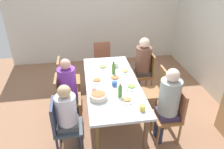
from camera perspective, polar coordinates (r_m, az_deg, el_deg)
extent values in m
plane|color=#90664C|center=(4.10, 0.00, -10.85)|extent=(6.00, 6.00, 0.00)
cube|color=silver|center=(5.84, -4.02, 15.82)|extent=(0.12, 4.63, 2.60)
cube|color=silver|center=(3.68, 0.00, -2.31)|extent=(2.05, 0.89, 0.04)
cylinder|color=brown|center=(4.64, -5.98, -0.62)|extent=(0.07, 0.07, 0.69)
cylinder|color=brown|center=(3.16, -3.76, -17.28)|extent=(0.07, 0.07, 0.69)
cylinder|color=brown|center=(4.71, 2.41, 0.01)|extent=(0.07, 0.07, 0.69)
cylinder|color=brown|center=(3.26, 8.85, -15.77)|extent=(0.07, 0.07, 0.69)
cube|color=olive|center=(3.81, -11.21, -6.66)|extent=(0.40, 0.40, 0.04)
cylinder|color=#905C30|center=(4.09, -13.27, -8.00)|extent=(0.04, 0.04, 0.43)
cylinder|color=brown|center=(3.83, -13.52, -11.04)|extent=(0.04, 0.04, 0.43)
cylinder|color=olive|center=(4.07, -8.47, -7.69)|extent=(0.04, 0.04, 0.43)
cylinder|color=brown|center=(3.80, -8.34, -10.72)|extent=(0.04, 0.04, 0.43)
cube|color=olive|center=(3.70, -14.34, -3.87)|extent=(0.38, 0.04, 0.45)
cylinder|color=#2B2A4D|center=(4.00, -9.46, -8.41)|extent=(0.09, 0.09, 0.45)
cylinder|color=#2B2F4A|center=(3.87, -9.43, -9.83)|extent=(0.09, 0.09, 0.45)
cube|color=#35394E|center=(3.78, -11.30, -5.92)|extent=(0.30, 0.30, 0.10)
cylinder|color=#6E309C|center=(3.62, -11.75, -2.01)|extent=(0.29, 0.29, 0.50)
sphere|color=tan|center=(3.46, -12.29, 2.68)|extent=(0.18, 0.18, 0.18)
cube|color=#333F4A|center=(3.28, -11.43, -13.60)|extent=(0.40, 0.40, 0.04)
cylinder|color=#2B3C44|center=(3.57, -13.82, -14.58)|extent=(0.04, 0.04, 0.43)
cylinder|color=#2E304E|center=(3.33, -14.17, -18.58)|extent=(0.04, 0.04, 0.43)
cylinder|color=#24364F|center=(3.54, -8.18, -14.26)|extent=(0.04, 0.04, 0.43)
cylinder|color=#303147|center=(3.30, -8.00, -18.27)|extent=(0.04, 0.04, 0.43)
cube|color=#303A54|center=(3.14, -15.17, -10.59)|extent=(0.38, 0.04, 0.45)
cylinder|color=#383848|center=(3.47, -9.34, -15.22)|extent=(0.09, 0.09, 0.45)
cylinder|color=#403E3D|center=(3.36, -9.31, -17.12)|extent=(0.09, 0.09, 0.45)
cube|color=#40434A|center=(3.24, -11.53, -12.81)|extent=(0.30, 0.30, 0.10)
cylinder|color=silver|center=(3.07, -12.02, -9.08)|extent=(0.29, 0.29, 0.43)
sphere|color=tan|center=(2.90, -12.62, -4.42)|extent=(0.18, 0.18, 0.18)
cube|color=#935D2F|center=(4.55, 7.97, -0.04)|extent=(0.40, 0.40, 0.04)
cylinder|color=olive|center=(4.57, 10.41, -3.37)|extent=(0.04, 0.04, 0.43)
cylinder|color=#8E6441|center=(4.85, 9.17, -1.25)|extent=(0.04, 0.04, 0.43)
cylinder|color=olive|center=(4.48, 6.28, -3.76)|extent=(0.04, 0.04, 0.43)
cylinder|color=brown|center=(4.76, 5.26, -1.58)|extent=(0.04, 0.04, 0.43)
cube|color=olive|center=(4.49, 10.38, 2.76)|extent=(0.38, 0.04, 0.45)
cylinder|color=#453A4A|center=(4.56, 6.86, -2.97)|extent=(0.09, 0.09, 0.45)
cylinder|color=#38453A|center=(4.70, 6.36, -1.95)|extent=(0.09, 0.09, 0.45)
cube|color=#3A3A3A|center=(4.52, 8.02, 0.63)|extent=(0.30, 0.30, 0.10)
cylinder|color=brown|center=(4.39, 8.29, 4.10)|extent=(0.32, 0.32, 0.50)
sphere|color=beige|center=(4.25, 8.61, 8.29)|extent=(0.20, 0.20, 0.20)
cube|color=olive|center=(3.99, 10.65, -4.75)|extent=(0.40, 0.40, 0.04)
cylinder|color=#935A32|center=(4.05, 13.42, -8.47)|extent=(0.04, 0.04, 0.43)
cylinder|color=#955D33|center=(4.30, 11.83, -5.78)|extent=(0.04, 0.04, 0.43)
cylinder|color=olive|center=(3.95, 8.77, -9.06)|extent=(0.04, 0.04, 0.43)
cylinder|color=#915D38|center=(4.21, 7.45, -6.26)|extent=(0.04, 0.04, 0.43)
cube|color=olive|center=(3.93, 13.44, -1.63)|extent=(0.38, 0.04, 0.45)
cube|color=#8F5E32|center=(3.49, 14.22, -10.89)|extent=(0.40, 0.40, 0.04)
cylinder|color=olive|center=(3.59, 17.39, -14.94)|extent=(0.04, 0.04, 0.43)
cylinder|color=brown|center=(3.81, 15.27, -11.53)|extent=(0.04, 0.04, 0.43)
cylinder|color=brown|center=(3.47, 12.11, -15.90)|extent=(0.04, 0.04, 0.43)
cylinder|color=olive|center=(3.70, 10.32, -12.29)|extent=(0.04, 0.04, 0.43)
cube|color=#92573B|center=(3.42, 17.51, -7.40)|extent=(0.38, 0.04, 0.45)
cylinder|color=#2D3249|center=(3.54, 12.72, -14.60)|extent=(0.09, 0.09, 0.45)
cylinder|color=navy|center=(3.65, 11.85, -12.92)|extent=(0.09, 0.09, 0.45)
cube|color=#362A4A|center=(3.45, 14.34, -10.12)|extent=(0.30, 0.30, 0.10)
cylinder|color=#9BA29E|center=(3.26, 15.02, -5.72)|extent=(0.31, 0.31, 0.54)
sphere|color=beige|center=(3.08, 15.86, -0.22)|extent=(0.19, 0.19, 0.19)
cube|color=olive|center=(4.39, -11.06, -1.49)|extent=(0.40, 0.40, 0.04)
cylinder|color=#966133|center=(4.66, -12.86, -2.98)|extent=(0.04, 0.04, 0.43)
cylinder|color=brown|center=(4.37, -13.05, -5.31)|extent=(0.04, 0.04, 0.43)
cylinder|color=brown|center=(4.64, -8.68, -2.68)|extent=(0.04, 0.04, 0.43)
cylinder|color=#905C30|center=(4.35, -8.58, -5.00)|extent=(0.04, 0.04, 0.43)
cube|color=#966441|center=(4.29, -13.75, 1.04)|extent=(0.38, 0.04, 0.45)
cube|color=olive|center=(4.97, -2.36, 2.88)|extent=(0.40, 0.40, 0.04)
cylinder|color=olive|center=(5.24, -0.68, 1.60)|extent=(0.04, 0.04, 0.43)
cylinder|color=brown|center=(5.21, -4.39, 1.33)|extent=(0.04, 0.04, 0.43)
cylinder|color=olive|center=(4.94, -0.12, -0.19)|extent=(0.04, 0.04, 0.43)
cylinder|color=brown|center=(4.91, -4.04, -0.49)|extent=(0.04, 0.04, 0.43)
cube|color=#955841|center=(5.03, -2.65, 6.17)|extent=(0.04, 0.38, 0.45)
cylinder|color=white|center=(4.00, 3.48, 0.80)|extent=(0.23, 0.23, 0.01)
ellipsoid|color=tan|center=(3.99, 3.49, 1.05)|extent=(0.12, 0.12, 0.02)
cylinder|color=white|center=(4.15, -2.44, 1.90)|extent=(0.25, 0.25, 0.01)
ellipsoid|color=#7A9450|center=(4.14, -2.44, 2.14)|extent=(0.14, 0.14, 0.02)
cylinder|color=white|center=(3.23, 3.96, -6.79)|extent=(0.23, 0.23, 0.01)
ellipsoid|color=tan|center=(3.22, 3.98, -6.51)|extent=(0.13, 0.13, 0.02)
cylinder|color=silver|center=(3.77, 0.79, -1.00)|extent=(0.26, 0.26, 0.01)
ellipsoid|color=#9C693C|center=(3.76, 0.79, -0.75)|extent=(0.14, 0.14, 0.02)
cylinder|color=white|center=(3.55, 5.16, -3.29)|extent=(0.25, 0.25, 0.01)
ellipsoid|color=#7C9A4C|center=(3.54, 5.18, -3.02)|extent=(0.14, 0.14, 0.02)
cylinder|color=white|center=(3.71, -4.02, -1.67)|extent=(0.24, 0.24, 0.01)
ellipsoid|color=#AC6A36|center=(3.70, -4.03, -1.41)|extent=(0.13, 0.13, 0.02)
cylinder|color=beige|center=(3.26, -3.64, -5.77)|extent=(0.27, 0.27, 0.08)
ellipsoid|color=#B46B41|center=(3.23, -3.66, -5.17)|extent=(0.22, 0.22, 0.04)
cylinder|color=#DDC348|center=(3.06, 8.02, -8.73)|extent=(0.08, 0.08, 0.08)
torus|color=yellow|center=(3.02, 8.29, -9.31)|extent=(0.05, 0.01, 0.05)
cylinder|color=#2E54A1|center=(3.56, 0.67, -2.42)|extent=(0.08, 0.08, 0.08)
torus|color=#3458A1|center=(3.52, 0.81, -2.87)|extent=(0.05, 0.01, 0.05)
cylinder|color=#D5473F|center=(3.34, -4.70, -4.68)|extent=(0.08, 0.08, 0.10)
torus|color=#C44B39|center=(3.30, -4.63, -5.16)|extent=(0.05, 0.01, 0.05)
cylinder|color=white|center=(4.17, 1.00, 2.65)|extent=(0.09, 0.09, 0.09)
torus|color=white|center=(4.12, 1.13, 2.31)|extent=(0.05, 0.01, 0.05)
cylinder|color=#4E7C2E|center=(3.88, 0.44, 1.45)|extent=(0.07, 0.07, 0.20)
cone|color=#4D7A3B|center=(3.83, 0.44, 2.95)|extent=(0.06, 0.06, 0.03)
cylinder|color=black|center=(3.82, 0.45, 3.22)|extent=(0.03, 0.03, 0.01)
cylinder|color=#4A8230|center=(3.25, 2.18, -4.58)|extent=(0.06, 0.06, 0.19)
cone|color=#438441|center=(3.19, 2.22, -2.93)|extent=(0.06, 0.06, 0.03)
cylinder|color=red|center=(3.18, 2.22, -2.62)|extent=(0.03, 0.03, 0.01)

